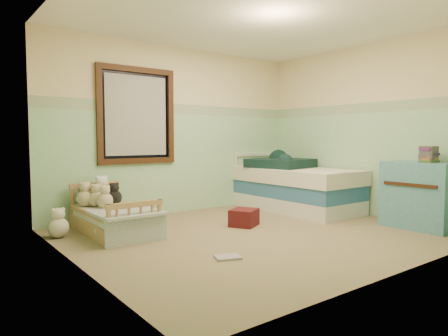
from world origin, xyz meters
TOP-DOWN VIEW (x-y plane):
  - floor at (0.00, 0.00)m, footprint 4.20×3.60m
  - ceiling at (0.00, 0.00)m, footprint 4.20×3.60m
  - wall_back at (0.00, 1.80)m, footprint 4.20×0.04m
  - wall_front at (0.00, -1.80)m, footprint 4.20×0.04m
  - wall_left at (-2.10, 0.00)m, footprint 0.04×3.60m
  - wall_right at (2.10, 0.00)m, footprint 0.04×3.60m
  - wainscot_mint at (0.00, 1.79)m, footprint 4.20×0.01m
  - border_strip at (0.00, 1.79)m, footprint 4.20×0.01m
  - window_frame at (-0.70, 1.76)m, footprint 1.16×0.06m
  - window_blinds at (-0.70, 1.77)m, footprint 0.92×0.01m
  - toddler_bed_frame at (-1.36, 1.05)m, footprint 0.65×1.29m
  - toddler_mattress at (-1.36, 1.05)m, footprint 0.59×1.24m
  - patchwork_quilt at (-1.36, 0.65)m, footprint 0.70×0.65m
  - plush_bed_brown at (-1.51, 1.55)m, footprint 0.20×0.20m
  - plush_bed_white at (-1.31, 1.55)m, footprint 0.24×0.24m
  - plush_bed_tan at (-1.46, 1.33)m, footprint 0.19×0.19m
  - plush_bed_dark at (-1.23, 1.33)m, footprint 0.19×0.19m
  - plush_floor_cream at (-1.95, 1.19)m, footprint 0.23×0.23m
  - plush_floor_tan at (-1.58, 0.76)m, footprint 0.22×0.22m
  - twin_bed_frame at (1.55, 0.81)m, footprint 0.98×1.96m
  - twin_boxspring at (1.55, 0.81)m, footprint 0.98×1.96m
  - twin_mattress at (1.55, 0.81)m, footprint 1.02×2.00m
  - teal_blanket at (1.50, 1.11)m, footprint 0.98×1.02m
  - dresser at (1.83, -1.02)m, footprint 0.52×0.83m
  - book_stack at (1.83, -1.11)m, footprint 0.21×0.17m
  - red_pillow at (0.14, 0.40)m, footprint 0.45×0.43m
  - floor_book at (-0.90, -0.60)m, footprint 0.28×0.25m
  - extra_plush_0 at (-1.42, 1.14)m, footprint 0.19×0.19m
  - extra_plush_1 at (-1.57, 1.41)m, footprint 0.21×0.21m

SIDE VIEW (x-z plane):
  - floor at x=0.00m, z-range -0.02..0.00m
  - floor_book at x=-0.90m, z-range 0.00..0.02m
  - toddler_bed_frame at x=-1.36m, z-range 0.00..0.17m
  - red_pillow at x=0.14m, z-range 0.00..0.22m
  - twin_bed_frame at x=1.55m, z-range 0.00..0.22m
  - plush_floor_tan at x=-1.58m, z-range 0.00..0.22m
  - plush_floor_cream at x=-1.95m, z-range 0.00..0.23m
  - toddler_mattress at x=-1.36m, z-range 0.17..0.29m
  - patchwork_quilt at x=-1.36m, z-range 0.29..0.32m
  - twin_boxspring at x=1.55m, z-range 0.22..0.44m
  - extra_plush_0 at x=-1.42m, z-range 0.29..0.48m
  - plush_bed_dark at x=-1.23m, z-range 0.29..0.48m
  - plush_bed_tan at x=-1.46m, z-range 0.29..0.48m
  - plush_bed_brown at x=-1.51m, z-range 0.29..0.49m
  - extra_plush_1 at x=-1.57m, z-range 0.29..0.50m
  - plush_bed_white at x=-1.31m, z-range 0.29..0.53m
  - dresser at x=1.83m, z-range 0.00..0.83m
  - twin_mattress at x=1.55m, z-range 0.44..0.66m
  - teal_blanket at x=1.50m, z-range 0.66..0.80m
  - wainscot_mint at x=0.00m, z-range 0.00..1.50m
  - book_stack at x=1.83m, z-range 0.83..1.03m
  - wall_back at x=0.00m, z-range 0.00..2.50m
  - wall_front at x=0.00m, z-range 0.00..2.50m
  - wall_left at x=-2.10m, z-range 0.00..2.50m
  - wall_right at x=2.10m, z-range 0.00..2.50m
  - window_blinds at x=-0.70m, z-range 0.89..2.01m
  - window_frame at x=-0.70m, z-range 0.77..2.13m
  - border_strip at x=0.00m, z-range 1.50..1.65m
  - ceiling at x=0.00m, z-range 2.50..2.52m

